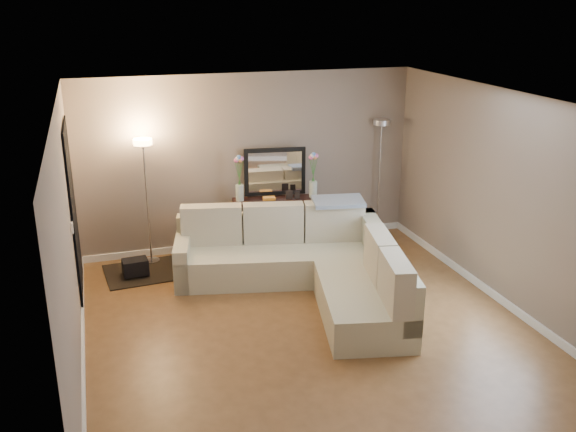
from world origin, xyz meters
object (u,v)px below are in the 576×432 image
object	(u,v)px
sectional_sofa	(308,263)
floor_lamp_lit	(145,177)
console_table	(272,221)
floor_lamp_unlit	(380,155)

from	to	relation	value
sectional_sofa	floor_lamp_lit	bearing A→B (deg)	141.03
floor_lamp_lit	console_table	bearing A→B (deg)	-1.43
floor_lamp_lit	floor_lamp_unlit	xyz separation A→B (m)	(3.57, 0.08, 0.04)
floor_lamp_unlit	sectional_sofa	bearing A→B (deg)	-137.04
floor_lamp_lit	floor_lamp_unlit	distance (m)	3.57
sectional_sofa	floor_lamp_unlit	world-z (taller)	floor_lamp_unlit
console_table	floor_lamp_lit	distance (m)	1.97
sectional_sofa	console_table	size ratio (longest dim) A/B	2.37
sectional_sofa	floor_lamp_unlit	size ratio (longest dim) A/B	1.69
floor_lamp_lit	sectional_sofa	bearing A→B (deg)	-38.97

